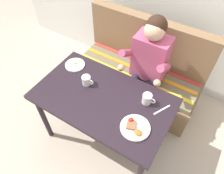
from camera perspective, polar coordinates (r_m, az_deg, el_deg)
The scene contains 9 objects.
ground_plane at distance 2.45m, azimuth -1.89°, elevation -13.33°, with size 8.00×8.00×0.00m, color #B8A895.
table at distance 1.90m, azimuth -2.38°, elevation -4.34°, with size 1.20×0.70×0.73m.
couch at distance 2.58m, azimuth 7.20°, elevation 3.17°, with size 1.44×0.56×1.00m.
person at distance 2.14m, azimuth 9.46°, elevation 6.47°, with size 0.45×0.61×1.21m.
plate_breakfast at distance 1.67m, azimuth 6.11°, elevation -10.68°, with size 0.23×0.23×0.05m.
plate_eggs at distance 2.13m, azimuth -9.91°, elevation 5.91°, with size 0.19×0.19×0.04m.
coffee_mug at distance 1.79m, azimuth 9.44°, elevation -3.11°, with size 0.12×0.08×0.09m.
coffee_mug_second at distance 1.91m, azimuth -6.84°, elevation 1.82°, with size 0.12×0.08×0.09m.
fork at distance 1.80m, azimuth 13.24°, elevation -5.99°, with size 0.01×0.17×0.01m, color silver.
Camera 1 is at (0.66, -0.91, 2.18)m, focal length 34.02 mm.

